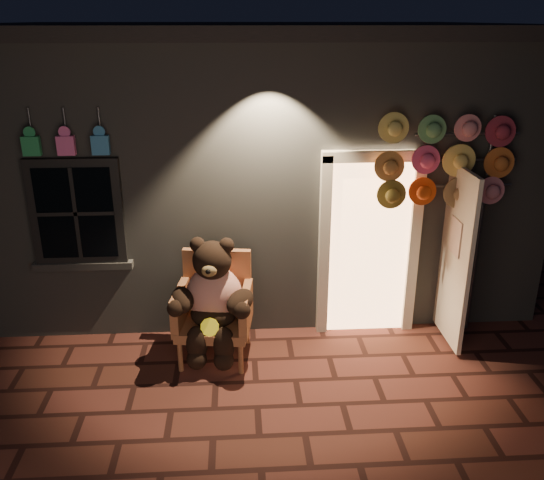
{
  "coord_description": "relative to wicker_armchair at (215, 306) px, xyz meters",
  "views": [
    {
      "loc": [
        -0.15,
        -4.62,
        3.53
      ],
      "look_at": [
        0.2,
        1.0,
        1.35
      ],
      "focal_mm": 38.0,
      "sensor_mm": 36.0,
      "label": 1
    }
  ],
  "objects": [
    {
      "name": "shop_building",
      "position": [
        0.42,
        2.96,
        1.16
      ],
      "size": [
        7.3,
        5.95,
        3.51
      ],
      "color": "slate",
      "rests_on": "ground"
    },
    {
      "name": "hat_rack",
      "position": [
        2.51,
        0.25,
        1.49
      ],
      "size": [
        1.55,
        0.22,
        2.58
      ],
      "color": "#59595E",
      "rests_on": "ground"
    },
    {
      "name": "teddy_bear",
      "position": [
        -0.01,
        -0.15,
        0.16
      ],
      "size": [
        0.96,
        0.8,
        1.33
      ],
      "rotation": [
        0.0,
        0.0,
        -0.13
      ],
      "color": "red",
      "rests_on": "ground"
    },
    {
      "name": "ground",
      "position": [
        0.42,
        -1.02,
        -0.58
      ],
      "size": [
        60.0,
        60.0,
        0.0
      ],
      "primitive_type": "plane",
      "color": "#592922",
      "rests_on": "ground"
    },
    {
      "name": "wicker_armchair",
      "position": [
        0.0,
        0.0,
        0.0
      ],
      "size": [
        0.87,
        0.81,
        1.15
      ],
      "rotation": [
        0.0,
        0.0,
        -0.13
      ],
      "color": "#9F623D",
      "rests_on": "ground"
    }
  ]
}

